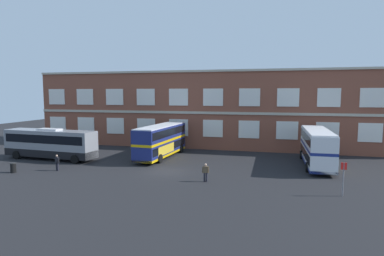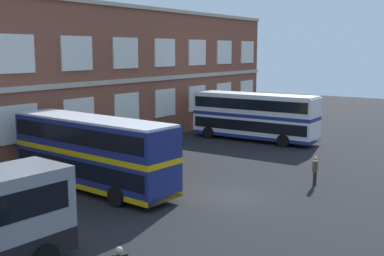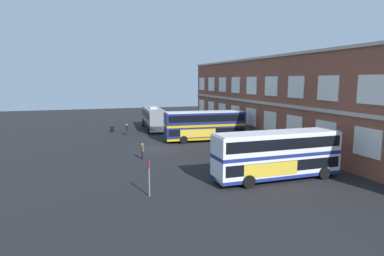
% 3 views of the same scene
% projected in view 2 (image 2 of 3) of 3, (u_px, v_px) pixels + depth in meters
% --- Properties ---
extents(ground_plane, '(120.00, 120.00, 0.00)m').
position_uv_depth(ground_plane, '(198.00, 191.00, 26.96)').
color(ground_plane, black).
extents(brick_terminal_building, '(55.95, 8.19, 11.39)m').
position_uv_depth(brick_terminal_building, '(42.00, 79.00, 36.93)').
color(brick_terminal_building, brown).
rests_on(brick_terminal_building, ground).
extents(double_decker_near, '(3.43, 11.15, 4.07)m').
position_uv_depth(double_decker_near, '(92.00, 152.00, 26.99)').
color(double_decker_near, navy).
rests_on(double_decker_near, ground).
extents(double_decker_middle, '(2.95, 11.02, 4.07)m').
position_uv_depth(double_decker_middle, '(254.00, 116.00, 41.74)').
color(double_decker_middle, silver).
rests_on(double_decker_middle, ground).
extents(second_passenger, '(0.64, 0.29, 1.70)m').
position_uv_depth(second_passenger, '(315.00, 170.00, 27.95)').
color(second_passenger, black).
rests_on(second_passenger, ground).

